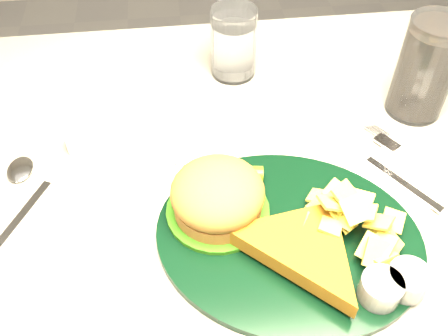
# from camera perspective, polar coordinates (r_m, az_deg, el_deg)

# --- Properties ---
(table) EXTENTS (1.20, 0.80, 0.75)m
(table) POSITION_cam_1_polar(r_m,az_deg,el_deg) (0.98, 0.26, -16.32)
(table) COLOR gray
(table) RESTS_ON ground
(dinner_plate) EXTENTS (0.39, 0.35, 0.07)m
(dinner_plate) POSITION_cam_1_polar(r_m,az_deg,el_deg) (0.58, 7.63, -6.04)
(dinner_plate) COLOR black
(dinner_plate) RESTS_ON table
(water_glass) EXTENTS (0.09, 0.09, 0.11)m
(water_glass) POSITION_cam_1_polar(r_m,az_deg,el_deg) (0.82, 1.10, 14.12)
(water_glass) COLOR silver
(water_glass) RESTS_ON table
(cola_glass) EXTENTS (0.09, 0.09, 0.15)m
(cola_glass) POSITION_cam_1_polar(r_m,az_deg,el_deg) (0.78, 22.08, 10.49)
(cola_glass) COLOR black
(cola_glass) RESTS_ON table
(fork_napkin) EXTENTS (0.18, 0.19, 0.01)m
(fork_napkin) POSITION_cam_1_polar(r_m,az_deg,el_deg) (0.70, 19.54, -1.14)
(fork_napkin) COLOR white
(fork_napkin) RESTS_ON table
(spoon) EXTENTS (0.11, 0.17, 0.01)m
(spoon) POSITION_cam_1_polar(r_m,az_deg,el_deg) (0.67, -22.24, -5.01)
(spoon) COLOR silver
(spoon) RESTS_ON table
(ramekin) EXTENTS (0.04, 0.04, 0.03)m
(ramekin) POSITION_cam_1_polar(r_m,az_deg,el_deg) (0.73, -16.09, 2.93)
(ramekin) COLOR white
(ramekin) RESTS_ON table
(wrapped_straw) EXTENTS (0.19, 0.18, 0.01)m
(wrapped_straw) POSITION_cam_1_polar(r_m,az_deg,el_deg) (0.73, -1.43, 3.85)
(wrapped_straw) COLOR white
(wrapped_straw) RESTS_ON table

